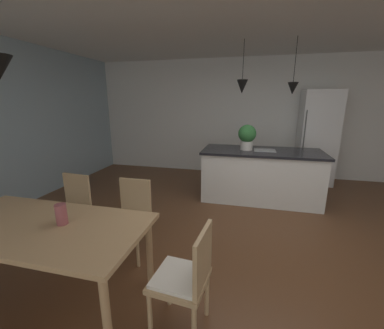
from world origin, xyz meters
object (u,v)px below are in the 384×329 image
at_px(vase_on_dining_table, 61,214).
at_px(dining_table, 41,232).
at_px(chair_kitchen_end, 186,277).
at_px(chair_far_right, 131,215).
at_px(refrigerator, 317,138).
at_px(potted_plant_on_island, 247,136).
at_px(chair_far_left, 71,208).
at_px(kitchen_island, 260,174).

bearing_deg(vase_on_dining_table, dining_table, -165.46).
bearing_deg(chair_kitchen_end, dining_table, 179.80).
bearing_deg(chair_far_right, refrigerator, 51.50).
height_order(chair_kitchen_end, refrigerator, refrigerator).
distance_m(refrigerator, vase_on_dining_table, 4.97).
bearing_deg(potted_plant_on_island, chair_far_left, -134.48).
height_order(chair_far_right, chair_kitchen_end, same).
bearing_deg(vase_on_dining_table, chair_far_left, 127.69).
bearing_deg(chair_far_left, chair_kitchen_end, -25.92).
distance_m(dining_table, chair_kitchen_end, 1.28).
distance_m(dining_table, kitchen_island, 3.42).
height_order(chair_far_right, potted_plant_on_island, potted_plant_on_island).
distance_m(chair_far_right, kitchen_island, 2.52).
distance_m(chair_far_right, vase_on_dining_table, 0.86).
distance_m(chair_kitchen_end, refrigerator, 4.51).
height_order(dining_table, potted_plant_on_island, potted_plant_on_island).
height_order(chair_kitchen_end, vase_on_dining_table, vase_on_dining_table).
xyz_separation_m(dining_table, potted_plant_on_island, (1.61, 2.85, 0.48)).
relative_size(kitchen_island, vase_on_dining_table, 11.62).
xyz_separation_m(dining_table, chair_kitchen_end, (1.27, -0.00, -0.19)).
xyz_separation_m(chair_kitchen_end, kitchen_island, (0.61, 2.85, -0.01)).
relative_size(potted_plant_on_island, vase_on_dining_table, 2.50).
bearing_deg(kitchen_island, potted_plant_on_island, -180.00).
relative_size(dining_table, vase_on_dining_table, 10.13).
relative_size(dining_table, chair_far_right, 2.06).
bearing_deg(vase_on_dining_table, kitchen_island, 58.84).
height_order(dining_table, chair_far_left, chair_far_left).
height_order(dining_table, vase_on_dining_table, vase_on_dining_table).
bearing_deg(chair_far_left, potted_plant_on_island, 45.52).
xyz_separation_m(kitchen_island, vase_on_dining_table, (-1.69, -2.80, 0.37)).
bearing_deg(vase_on_dining_table, refrigerator, 54.97).
bearing_deg(refrigerator, chair_far_right, -128.50).
relative_size(kitchen_island, potted_plant_on_island, 4.65).
bearing_deg(potted_plant_on_island, dining_table, -119.45).
distance_m(chair_kitchen_end, potted_plant_on_island, 2.95).
bearing_deg(dining_table, refrigerator, 53.58).
xyz_separation_m(chair_kitchen_end, vase_on_dining_table, (-1.08, 0.05, 0.35)).
height_order(kitchen_island, potted_plant_on_island, potted_plant_on_island).
bearing_deg(potted_plant_on_island, refrigerator, 41.56).
bearing_deg(chair_far_right, kitchen_island, 54.17).
distance_m(dining_table, chair_far_left, 0.92).
relative_size(chair_far_left, chair_kitchen_end, 1.00).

